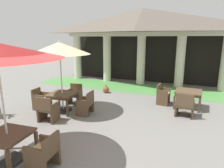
% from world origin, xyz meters
% --- Properties ---
extents(ground_plane, '(60.00, 60.00, 0.00)m').
position_xyz_m(ground_plane, '(0.00, 0.00, 0.00)').
color(ground_plane, gray).
extents(background_pavilion, '(10.42, 2.59, 4.54)m').
position_xyz_m(background_pavilion, '(0.00, 8.87, 3.40)').
color(background_pavilion, beige).
rests_on(background_pavilion, ground).
extents(lawn_strip, '(12.22, 2.29, 0.01)m').
position_xyz_m(lawn_strip, '(0.00, 7.55, 0.00)').
color(lawn_strip, '#519347').
rests_on(lawn_strip, ground).
extents(patio_table_near_foreground, '(1.06, 1.06, 0.74)m').
position_xyz_m(patio_table_near_foreground, '(-1.59, 2.89, 0.64)').
color(patio_table_near_foreground, brown).
rests_on(patio_table_near_foreground, ground).
extents(patio_umbrella_near_foreground, '(2.28, 2.28, 2.74)m').
position_xyz_m(patio_umbrella_near_foreground, '(-1.59, 2.89, 2.43)').
color(patio_umbrella_near_foreground, '#2D2D2D').
rests_on(patio_umbrella_near_foreground, ground).
extents(patio_chair_near_foreground_west, '(0.62, 0.60, 0.84)m').
position_xyz_m(patio_chair_near_foreground_west, '(-2.57, 2.79, 0.40)').
color(patio_chair_near_foreground_west, brown).
rests_on(patio_chair_near_foreground_west, ground).
extents(patio_chair_near_foreground_south, '(0.65, 0.58, 0.91)m').
position_xyz_m(patio_chair_near_foreground_south, '(-1.49, 1.91, 0.43)').
color(patio_chair_near_foreground_south, brown).
rests_on(patio_chair_near_foreground_south, ground).
extents(patio_chair_near_foreground_north, '(0.62, 0.55, 0.85)m').
position_xyz_m(patio_chair_near_foreground_north, '(-1.69, 3.88, 0.40)').
color(patio_chair_near_foreground_north, brown).
rests_on(patio_chair_near_foreground_north, ground).
extents(patio_chair_near_foreground_east, '(0.55, 0.66, 0.88)m').
position_xyz_m(patio_chair_near_foreground_east, '(-0.60, 2.99, 0.40)').
color(patio_chair_near_foreground_east, brown).
rests_on(patio_chair_near_foreground_east, ground).
extents(patio_table_mid_left, '(0.99, 0.99, 0.71)m').
position_xyz_m(patio_table_mid_left, '(-0.77, -0.24, 0.62)').
color(patio_table_mid_left, brown).
rests_on(patio_table_mid_left, ground).
extents(patio_chair_mid_left_east, '(0.58, 0.63, 0.85)m').
position_xyz_m(patio_chair_mid_left_east, '(0.19, -0.16, 0.41)').
color(patio_chair_mid_left_east, brown).
rests_on(patio_chair_mid_left_east, ground).
extents(patio_table_mid_right, '(1.06, 1.06, 0.72)m').
position_xyz_m(patio_table_mid_right, '(2.92, 5.25, 0.62)').
color(patio_table_mid_right, brown).
rests_on(patio_table_mid_right, ground).
extents(patio_chair_mid_right_west, '(0.53, 0.61, 0.87)m').
position_xyz_m(patio_chair_mid_right_west, '(1.89, 5.32, 0.42)').
color(patio_chair_mid_right_west, brown).
rests_on(patio_chair_mid_right_west, ground).
extents(patio_chair_mid_right_south, '(0.66, 0.62, 0.90)m').
position_xyz_m(patio_chair_mid_right_south, '(2.85, 4.21, 0.40)').
color(patio_chair_mid_right_south, brown).
rests_on(patio_chair_mid_right_south, ground).
extents(terracotta_urn, '(0.35, 0.35, 0.42)m').
position_xyz_m(terracotta_urn, '(-1.14, 6.00, 0.17)').
color(terracotta_urn, brown).
rests_on(terracotta_urn, ground).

